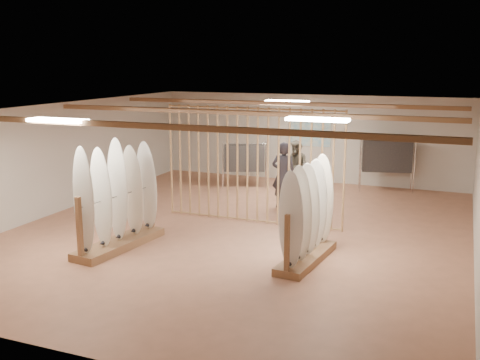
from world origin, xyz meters
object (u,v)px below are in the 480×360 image
at_px(rack_right, 307,228).
at_px(clothing_rack_a, 244,158).
at_px(clothing_rack_b, 387,156).
at_px(rack_left, 118,213).
at_px(shopper_a, 284,171).
at_px(shopper_b, 296,164).

height_order(rack_right, clothing_rack_a, rack_right).
bearing_deg(clothing_rack_a, clothing_rack_b, -5.92).
bearing_deg(rack_left, shopper_a, 70.62).
distance_m(rack_left, rack_right, 3.91).
bearing_deg(shopper_a, rack_left, 61.39).
bearing_deg(clothing_rack_a, rack_right, -79.06).
xyz_separation_m(clothing_rack_a, shopper_a, (1.86, -1.89, 0.08)).
bearing_deg(clothing_rack_b, shopper_b, -165.94).
xyz_separation_m(clothing_rack_a, shopper_b, (1.71, -0.17, -0.03)).
relative_size(rack_left, shopper_a, 1.19).
height_order(clothing_rack_a, shopper_b, shopper_b).
bearing_deg(rack_left, shopper_b, 78.51).
xyz_separation_m(shopper_a, shopper_b, (-0.15, 1.71, -0.11)).
height_order(shopper_a, shopper_b, shopper_a).
bearing_deg(shopper_b, clothing_rack_a, -150.42).
distance_m(clothing_rack_a, shopper_a, 2.65).
distance_m(rack_left, shopper_a, 4.96).
bearing_deg(clothing_rack_b, shopper_a, -141.02).
distance_m(clothing_rack_a, shopper_b, 1.72).
distance_m(rack_left, clothing_rack_b, 8.67).
bearing_deg(shopper_a, clothing_rack_b, -129.67).
bearing_deg(clothing_rack_a, rack_left, -113.85).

